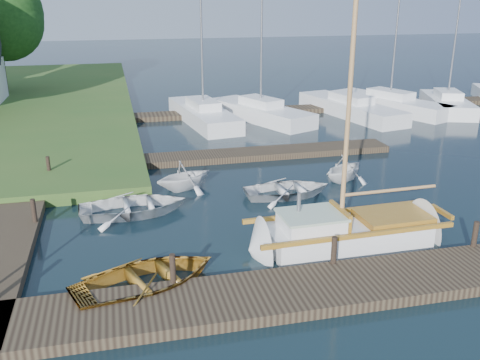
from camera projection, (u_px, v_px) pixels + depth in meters
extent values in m
plane|color=black|center=(240.00, 211.00, 19.38)|extent=(160.00, 160.00, 0.00)
cube|color=#2C2118|center=(294.00, 292.00, 13.82)|extent=(18.00, 2.20, 0.30)
cube|color=#2C2118|center=(13.00, 207.00, 19.41)|extent=(2.20, 18.00, 0.30)
cube|color=#2C2118|center=(249.00, 154.00, 25.74)|extent=(14.00, 1.60, 0.30)
cube|color=#2C2118|center=(328.00, 108.00, 36.22)|extent=(30.00, 1.60, 0.30)
cylinder|color=black|center=(173.00, 268.00, 13.90)|extent=(0.16, 0.16, 0.80)
cylinder|color=black|center=(334.00, 250.00, 14.89)|extent=(0.16, 0.16, 0.80)
cylinder|color=black|center=(475.00, 234.00, 15.88)|extent=(0.16, 0.16, 0.80)
cylinder|color=black|center=(34.00, 211.00, 17.61)|extent=(0.16, 0.16, 0.80)
cylinder|color=black|center=(48.00, 166.00, 22.20)|extent=(0.16, 0.16, 0.80)
cube|color=white|center=(346.00, 238.00, 16.72)|extent=(5.06, 2.16, 0.90)
cone|color=white|center=(431.00, 227.00, 17.48)|extent=(1.36, 2.00, 1.96)
cone|color=white|center=(256.00, 249.00, 15.99)|extent=(1.06, 1.99, 1.96)
cube|color=brown|center=(334.00, 212.00, 17.41)|extent=(6.20, 0.32, 0.14)
cube|color=brown|center=(361.00, 235.00, 15.70)|extent=(6.20, 0.32, 0.14)
cube|color=brown|center=(442.00, 212.00, 17.40)|extent=(0.16, 1.10, 0.14)
cube|color=white|center=(311.00, 222.00, 16.20)|extent=(1.84, 1.46, 0.44)
cube|color=#B4CCB1|center=(311.00, 215.00, 16.12)|extent=(1.95, 1.56, 0.08)
cube|color=brown|center=(340.00, 217.00, 16.41)|extent=(0.17, 1.40, 0.60)
cylinder|color=slate|center=(299.00, 202.00, 16.21)|extent=(0.12, 0.12, 0.60)
cube|color=brown|center=(393.00, 216.00, 16.94)|extent=(2.25, 1.57, 0.20)
cylinder|color=#A28541|center=(350.00, 90.00, 15.14)|extent=(0.14, 0.14, 8.40)
cylinder|color=#A28541|center=(390.00, 190.00, 16.59)|extent=(3.20, 0.20, 0.10)
imported|color=brown|center=(147.00, 275.00, 14.14)|extent=(4.69, 4.00, 0.82)
imported|color=white|center=(133.00, 204.00, 19.03)|extent=(3.95, 2.94, 0.78)
imported|color=white|center=(184.00, 174.00, 21.39)|extent=(3.07, 2.90, 1.29)
imported|color=white|center=(288.00, 187.00, 20.77)|extent=(3.46, 2.52, 0.70)
imported|color=white|center=(345.00, 166.00, 22.41)|extent=(3.08, 2.99, 1.24)
cube|color=white|center=(203.00, 115.00, 32.71)|extent=(3.34, 8.57, 0.90)
cube|color=white|center=(203.00, 104.00, 32.48)|extent=(1.79, 3.09, 0.50)
cylinder|color=slate|center=(201.00, 28.00, 31.01)|extent=(0.12, 0.12, 9.42)
cube|color=white|center=(261.00, 113.00, 33.30)|extent=(5.23, 8.17, 0.90)
cube|color=white|center=(261.00, 102.00, 33.07)|extent=(2.41, 3.12, 0.50)
cylinder|color=slate|center=(262.00, 23.00, 31.54)|extent=(0.12, 0.12, 9.84)
cube|color=white|center=(350.00, 109.00, 34.55)|extent=(4.07, 9.21, 0.90)
cube|color=white|center=(351.00, 98.00, 34.32)|extent=(2.04, 3.36, 0.50)
cylinder|color=slate|center=(356.00, 25.00, 32.85)|extent=(0.12, 0.12, 9.49)
cube|color=white|center=(390.00, 104.00, 35.88)|extent=(5.43, 8.79, 0.90)
cube|color=white|center=(391.00, 94.00, 35.65)|extent=(2.48, 3.33, 0.50)
cylinder|color=slate|center=(398.00, 14.00, 33.98)|extent=(0.12, 0.12, 10.67)
cube|color=white|center=(447.00, 105.00, 35.80)|extent=(4.29, 7.08, 0.90)
cube|color=white|center=(448.00, 94.00, 35.57)|extent=(2.10, 2.69, 0.50)
cylinder|color=slate|center=(458.00, 18.00, 33.98)|extent=(0.12, 0.12, 10.19)
cylinder|color=#332114|center=(3.00, 67.00, 39.85)|extent=(0.36, 0.36, 3.67)
sphere|color=#183E13|center=(3.00, 21.00, 38.61)|extent=(5.71, 5.71, 5.71)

